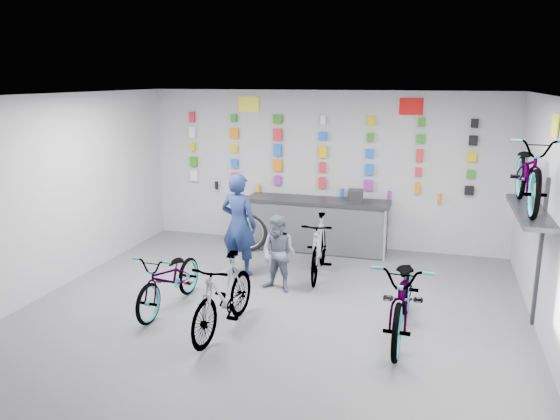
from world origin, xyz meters
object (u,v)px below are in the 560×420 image
(counter, at_px, (317,226))
(bike_service, at_px, (319,247))
(bike_left, at_px, (170,279))
(bike_right, at_px, (404,295))
(clerk, at_px, (239,225))
(customer, at_px, (279,254))
(bike_center, at_px, (223,295))

(counter, bearing_deg, bike_service, -76.37)
(bike_left, bearing_deg, bike_right, 3.91)
(bike_service, relative_size, clerk, 0.98)
(bike_right, xyz_separation_m, customer, (-1.95, 1.00, 0.05))
(bike_right, xyz_separation_m, clerk, (-2.79, 1.52, 0.31))
(bike_service, bearing_deg, bike_right, -55.43)
(bike_right, relative_size, customer, 1.74)
(bike_center, xyz_separation_m, customer, (0.29, 1.55, 0.09))
(bike_right, relative_size, clerk, 1.21)
(counter, bearing_deg, clerk, -120.63)
(bike_left, distance_m, bike_center, 1.12)
(counter, height_order, bike_left, counter)
(counter, height_order, bike_center, bike_center)
(bike_left, height_order, bike_service, bike_service)
(bike_right, bearing_deg, bike_left, -177.91)
(bike_center, relative_size, bike_right, 0.81)
(clerk, bearing_deg, bike_left, 82.25)
(bike_right, distance_m, bike_service, 2.35)
(bike_left, height_order, bike_center, bike_center)
(counter, relative_size, bike_service, 1.60)
(bike_center, xyz_separation_m, bike_right, (2.24, 0.54, 0.04))
(bike_center, bearing_deg, clerk, 109.89)
(bike_left, xyz_separation_m, bike_center, (1.01, -0.48, 0.06))
(counter, height_order, clerk, clerk)
(bike_left, bearing_deg, customer, 42.20)
(bike_center, height_order, customer, customer)
(counter, height_order, customer, customer)
(bike_service, relative_size, customer, 1.41)
(bike_right, xyz_separation_m, bike_service, (-1.49, 1.81, -0.04))
(customer, bearing_deg, bike_service, 74.92)
(clerk, distance_m, customer, 1.02)
(bike_right, distance_m, clerk, 3.20)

